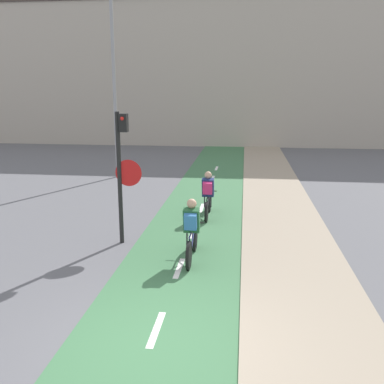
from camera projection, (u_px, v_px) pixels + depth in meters
The scene contains 8 objects.
ground_plane at pixel (150, 348), 6.55m from camera, with size 120.00×120.00×0.00m, color #5B5B60.
bike_lane at pixel (150, 347), 6.55m from camera, with size 2.72×60.00×0.02m.
sidewalk_strip at pixel (321, 359), 6.24m from camera, with size 2.40×60.00×0.05m.
building_row_background at pixel (228, 72), 31.05m from camera, with size 60.00×5.20×10.26m.
traffic_light_pole at pixel (122, 164), 10.61m from camera, with size 0.67×0.25×3.35m.
street_lamp_far at pixel (113, 66), 18.40m from camera, with size 0.36×0.36×8.18m.
cyclist_near at pixel (192, 231), 9.76m from camera, with size 0.46×1.77×1.47m.
cyclist_far at pixel (208, 195), 13.13m from camera, with size 0.46×1.74×1.45m.
Camera 1 is at (1.35, -5.69, 3.85)m, focal length 40.00 mm.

